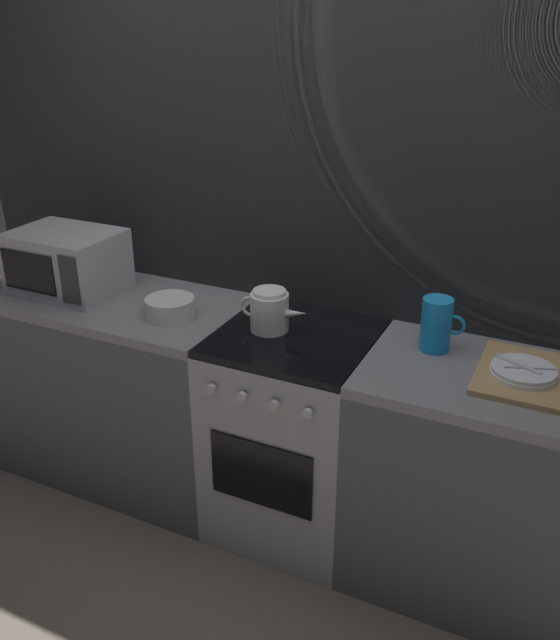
{
  "coord_description": "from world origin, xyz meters",
  "views": [
    {
      "loc": [
        0.94,
        -2.1,
        2.01
      ],
      "look_at": [
        -0.07,
        0.0,
        0.95
      ],
      "focal_mm": 37.29,
      "sensor_mm": 36.0,
      "label": 1
    }
  ],
  "objects": [
    {
      "name": "ground_plane",
      "position": [
        0.0,
        0.0,
        0.0
      ],
      "size": [
        8.0,
        8.0,
        0.0
      ],
      "primitive_type": "plane",
      "color": "#6B6054"
    },
    {
      "name": "microwave",
      "position": [
        -1.09,
        -0.02,
        1.04
      ],
      "size": [
        0.46,
        0.35,
        0.27
      ],
      "color": "#B2B2B7",
      "rests_on": "counter_left"
    },
    {
      "name": "kettle",
      "position": [
        -0.11,
        0.0,
        0.98
      ],
      "size": [
        0.28,
        0.15,
        0.17
      ],
      "color": "white",
      "rests_on": "stove_unit"
    },
    {
      "name": "back_wall",
      "position": [
        0.0,
        0.32,
        1.2
      ],
      "size": [
        3.6,
        0.05,
        2.4
      ],
      "color": "gray",
      "rests_on": "ground_plane"
    },
    {
      "name": "counter_left",
      "position": [
        -0.9,
        0.0,
        0.45
      ],
      "size": [
        1.2,
        0.6,
        0.9
      ],
      "color": "#515459",
      "rests_on": "ground_plane"
    },
    {
      "name": "counter_right",
      "position": [
        0.9,
        0.0,
        0.45
      ],
      "size": [
        1.2,
        0.6,
        0.9
      ],
      "color": "#515459",
      "rests_on": "ground_plane"
    },
    {
      "name": "pitcher",
      "position": [
        0.51,
        0.11,
        1.0
      ],
      "size": [
        0.16,
        0.11,
        0.2
      ],
      "color": "#198CD8",
      "rests_on": "counter_right"
    },
    {
      "name": "stove_unit",
      "position": [
        -0.0,
        -0.0,
        0.45
      ],
      "size": [
        0.6,
        0.63,
        0.9
      ],
      "color": "#9E9EA3",
      "rests_on": "ground_plane"
    },
    {
      "name": "dish_pile",
      "position": [
        0.83,
        0.02,
        0.92
      ],
      "size": [
        0.3,
        0.4,
        0.06
      ],
      "color": "tan",
      "rests_on": "counter_right"
    },
    {
      "name": "mixing_bowl",
      "position": [
        -0.53,
        -0.06,
        0.94
      ],
      "size": [
        0.2,
        0.2,
        0.08
      ],
      "primitive_type": "cylinder",
      "color": "silver",
      "rests_on": "counter_left"
    }
  ]
}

